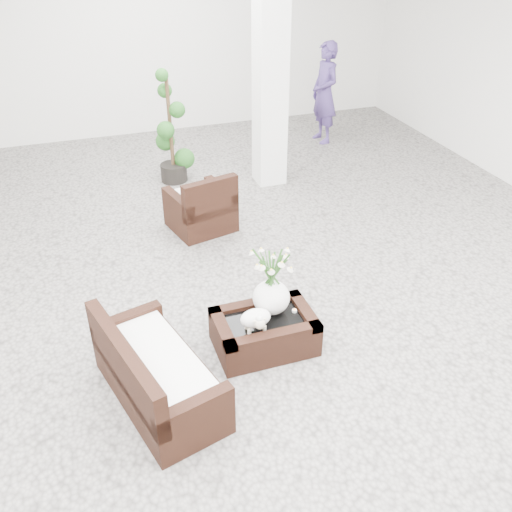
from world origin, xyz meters
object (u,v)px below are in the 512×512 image
object	(u,v)px
coffee_table	(264,333)
loveseat	(158,365)
topiary	(170,128)
armchair	(200,200)

from	to	relation	value
coffee_table	loveseat	distance (m)	1.09
topiary	coffee_table	bearing A→B (deg)	-89.82
loveseat	topiary	distance (m)	4.41
armchair	topiary	xyz separation A→B (m)	(-0.02, 1.54, 0.43)
armchair	loveseat	world-z (taller)	armchair
armchair	topiary	bearing A→B (deg)	-102.78
coffee_table	armchair	bearing A→B (deg)	89.75
loveseat	armchair	bearing A→B (deg)	-35.76
coffee_table	loveseat	world-z (taller)	loveseat
armchair	topiary	distance (m)	1.59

